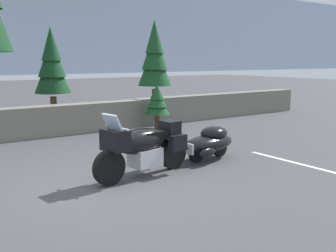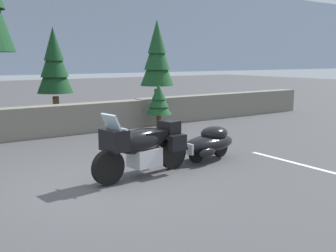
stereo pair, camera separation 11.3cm
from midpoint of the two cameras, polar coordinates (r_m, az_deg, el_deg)
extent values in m
plane|color=#424244|center=(7.54, -10.28, -8.52)|extent=(80.00, 80.00, 0.00)
cube|color=slate|center=(12.41, -20.84, 0.32)|extent=(8.00, 0.58, 0.93)
cube|color=slate|center=(16.31, 7.46, 2.96)|extent=(8.00, 0.55, 0.96)
cylinder|color=black|center=(7.52, -8.83, -5.91)|extent=(0.67, 0.24, 0.66)
cylinder|color=black|center=(8.53, 0.33, -3.94)|extent=(0.67, 0.24, 0.66)
cube|color=silver|center=(8.02, -3.68, -4.47)|extent=(0.66, 0.52, 0.36)
ellipsoid|color=black|center=(7.88, -4.27, -2.26)|extent=(1.25, 0.61, 0.48)
cube|color=black|center=(7.49, -7.99, -2.02)|extent=(0.43, 0.57, 0.40)
cube|color=#9EB7C6|center=(7.40, -8.36, 0.43)|extent=(0.25, 0.46, 0.34)
cube|color=black|center=(8.05, -2.62, -1.27)|extent=(0.61, 0.44, 0.16)
cube|color=black|center=(8.35, -0.16, -0.18)|extent=(0.38, 0.44, 0.28)
cube|color=black|center=(8.15, 1.03, -2.42)|extent=(0.42, 0.22, 0.32)
cube|color=black|center=(8.58, -1.78, -1.81)|extent=(0.42, 0.22, 0.32)
cylinder|color=silver|center=(7.47, -7.71, -0.24)|extent=(0.14, 0.70, 0.04)
cylinder|color=silver|center=(7.48, -8.57, -4.00)|extent=(0.26, 0.11, 0.54)
cylinder|color=black|center=(9.08, 3.78, -3.85)|extent=(0.45, 0.16, 0.44)
cylinder|color=black|center=(9.69, 7.10, -3.05)|extent=(0.45, 0.16, 0.44)
ellipsoid|color=black|center=(9.35, 5.51, -2.48)|extent=(1.58, 0.89, 0.40)
ellipsoid|color=black|center=(9.44, 6.25, -1.01)|extent=(0.79, 0.66, 0.32)
cube|color=silver|center=(8.84, 2.48, -3.27)|extent=(0.11, 0.33, 0.24)
ellipsoid|color=black|center=(8.86, 5.30, -3.81)|extent=(0.53, 0.22, 0.20)
ellipsoid|color=black|center=(9.28, 2.33, -3.16)|extent=(0.53, 0.22, 0.20)
cylinder|color=silver|center=(8.59, 0.66, -4.26)|extent=(0.70, 0.15, 0.05)
cylinder|color=brown|center=(16.34, -2.08, 3.33)|extent=(0.24, 0.24, 1.12)
cone|color=#194723|center=(16.25, -2.12, 8.92)|extent=(1.36, 1.36, 1.77)
cone|color=#194723|center=(16.25, -2.13, 10.79)|extent=(1.05, 1.05, 1.55)
cone|color=#194723|center=(16.27, -2.14, 12.67)|extent=(0.75, 0.75, 1.33)
cylinder|color=brown|center=(14.96, -16.21, 2.15)|extent=(0.23, 0.23, 1.00)
cone|color=#143D1E|center=(14.85, -16.46, 7.57)|extent=(1.27, 1.27, 1.57)
cone|color=#143D1E|center=(14.85, -16.55, 9.40)|extent=(0.99, 0.99, 1.38)
cone|color=#143D1E|center=(14.86, -16.63, 11.23)|extent=(0.70, 0.70, 1.18)
cylinder|color=brown|center=(13.46, -1.81, 0.54)|extent=(0.17, 0.17, 0.44)
cone|color=#194723|center=(13.38, -1.82, 3.17)|extent=(0.87, 0.87, 0.69)
cone|color=#194723|center=(13.36, -1.82, 4.06)|extent=(0.68, 0.68, 0.60)
cone|color=#194723|center=(13.34, -1.83, 4.95)|extent=(0.48, 0.48, 0.52)
cube|color=silver|center=(9.20, 19.93, -5.62)|extent=(0.12, 3.60, 0.01)
camera|label=1|loc=(0.06, -90.36, -0.06)|focal=42.63mm
camera|label=2|loc=(0.06, 89.64, 0.06)|focal=42.63mm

